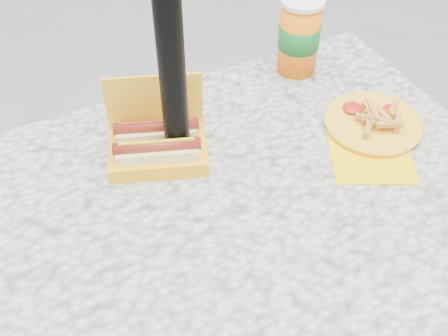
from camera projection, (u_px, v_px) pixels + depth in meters
name	position (u px, v px, depth m)	size (l,w,h in m)	color
picnic_table	(213.00, 245.00, 1.13)	(1.20, 0.80, 0.75)	beige
umbrella_pole	(167.00, 2.00, 0.91)	(0.05, 0.05, 2.20)	black
hotdog_box	(158.00, 144.00, 1.13)	(0.23, 0.19, 0.16)	gold
fries_plate	(373.00, 124.00, 1.21)	(0.28, 0.29, 0.04)	#FFCB00
soda_cup	(299.00, 35.00, 1.31)	(0.10, 0.10, 0.19)	orange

